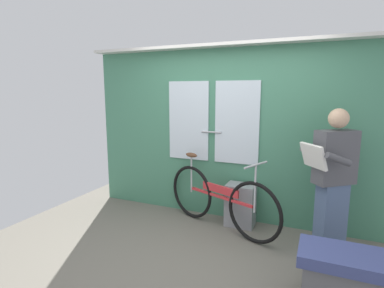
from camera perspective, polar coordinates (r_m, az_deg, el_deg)
ground_plane at (r=3.45m, az=-0.40°, el=-21.12°), size 5.02×4.12×0.04m
train_door_wall at (r=4.17m, az=6.43°, el=2.56°), size 4.02×0.28×2.36m
bicycle_near_door at (r=3.97m, az=5.17°, el=-10.29°), size 1.66×0.75×0.95m
passenger_reading_newspaper at (r=3.63m, az=24.92°, el=-5.82°), size 0.60×0.58×1.58m
trash_bin_by_wall at (r=4.13m, az=9.07°, el=-11.23°), size 0.37×0.28×0.56m
bench_seat_corner at (r=3.03m, az=26.24°, el=-21.24°), size 0.70×0.44×0.45m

